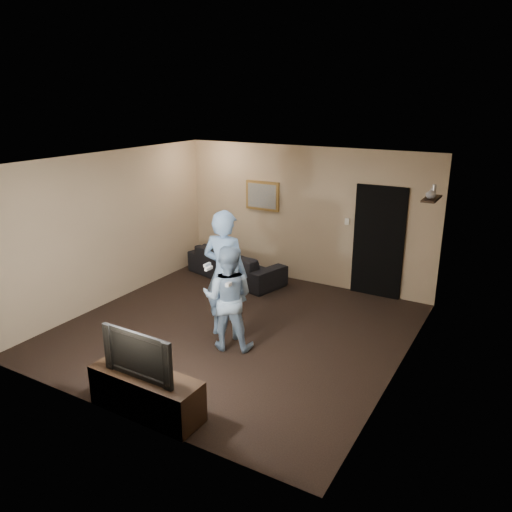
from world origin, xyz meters
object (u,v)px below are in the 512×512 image
Objects in this scene: sofa at (236,264)px; tv_console at (146,393)px; television at (143,352)px; wii_player_right at (228,298)px; wii_player_left at (225,275)px.

tv_console is at bearing 123.71° from sofa.
television is 1.79m from wii_player_right.
tv_console is (1.46, -4.24, -0.05)m from sofa.
television is (-0.00, 0.00, 0.52)m from tv_console.
sofa is 2.87m from wii_player_right.
wii_player_left is (1.18, -2.15, 0.67)m from sofa.
sofa is at bearing 119.96° from wii_player_right.
tv_console is 1.86m from wii_player_right.
wii_player_left is at bearing 98.79° from tv_console.
wii_player_right is (1.41, -2.45, 0.46)m from sofa.
wii_player_right is at bearing 92.55° from tv_console.
sofa is at bearing 110.03° from tv_console.
sofa is 1.35× the size of wii_player_right.
wii_player_left is 1.27× the size of wii_player_right.
television reaches higher than tv_console.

